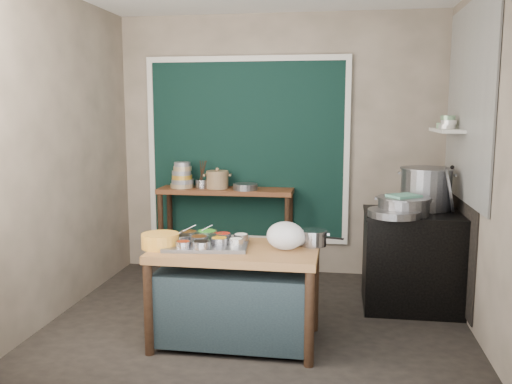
# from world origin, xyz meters

# --- Properties ---
(floor) EXTENTS (3.50, 3.00, 0.02)m
(floor) POSITION_xyz_m (0.00, 0.00, -0.01)
(floor) COLOR #29241F
(floor) RESTS_ON ground
(back_wall) EXTENTS (3.50, 0.02, 2.80)m
(back_wall) POSITION_xyz_m (0.00, 1.51, 1.40)
(back_wall) COLOR gray
(back_wall) RESTS_ON floor
(left_wall) EXTENTS (0.02, 3.00, 2.80)m
(left_wall) POSITION_xyz_m (-1.76, 0.00, 1.40)
(left_wall) COLOR gray
(left_wall) RESTS_ON floor
(right_wall) EXTENTS (0.02, 3.00, 2.80)m
(right_wall) POSITION_xyz_m (1.76, 0.00, 1.40)
(right_wall) COLOR gray
(right_wall) RESTS_ON floor
(curtain_panel) EXTENTS (2.10, 0.02, 1.90)m
(curtain_panel) POSITION_xyz_m (-0.35, 1.47, 1.35)
(curtain_panel) COLOR black
(curtain_panel) RESTS_ON back_wall
(curtain_frame) EXTENTS (2.22, 0.03, 2.02)m
(curtain_frame) POSITION_xyz_m (-0.35, 1.46, 1.35)
(curtain_frame) COLOR beige
(curtain_frame) RESTS_ON back_wall
(tile_panel) EXTENTS (0.02, 1.70, 1.70)m
(tile_panel) POSITION_xyz_m (1.74, 0.55, 1.85)
(tile_panel) COLOR #B2B2AA
(tile_panel) RESTS_ON right_wall
(soot_patch) EXTENTS (0.01, 1.30, 1.30)m
(soot_patch) POSITION_xyz_m (1.74, 0.65, 0.70)
(soot_patch) COLOR black
(soot_patch) RESTS_ON right_wall
(wall_shelf) EXTENTS (0.22, 0.70, 0.03)m
(wall_shelf) POSITION_xyz_m (1.63, 0.85, 1.60)
(wall_shelf) COLOR beige
(wall_shelf) RESTS_ON right_wall
(prep_table) EXTENTS (1.26, 0.73, 0.75)m
(prep_table) POSITION_xyz_m (-0.11, -0.44, 0.38)
(prep_table) COLOR brown
(prep_table) RESTS_ON floor
(back_counter) EXTENTS (1.45, 0.40, 0.95)m
(back_counter) POSITION_xyz_m (-0.55, 1.28, 0.47)
(back_counter) COLOR brown
(back_counter) RESTS_ON floor
(stove_block) EXTENTS (0.90, 0.68, 0.85)m
(stove_block) POSITION_xyz_m (1.35, 0.55, 0.42)
(stove_block) COLOR black
(stove_block) RESTS_ON floor
(stove_top) EXTENTS (0.92, 0.69, 0.03)m
(stove_top) POSITION_xyz_m (1.35, 0.55, 0.86)
(stove_top) COLOR black
(stove_top) RESTS_ON stove_block
(condiment_tray) EXTENTS (0.67, 0.51, 0.03)m
(condiment_tray) POSITION_xyz_m (-0.34, -0.43, 0.76)
(condiment_tray) COLOR gray
(condiment_tray) RESTS_ON prep_table
(condiment_bowls) EXTENTS (0.57, 0.44, 0.07)m
(condiment_bowls) POSITION_xyz_m (-0.35, -0.42, 0.81)
(condiment_bowls) COLOR gray
(condiment_bowls) RESTS_ON condiment_tray
(yellow_basin) EXTENTS (0.32, 0.32, 0.11)m
(yellow_basin) POSITION_xyz_m (-0.68, -0.52, 0.80)
(yellow_basin) COLOR gold
(yellow_basin) RESTS_ON prep_table
(saucepan) EXTENTS (0.27, 0.27, 0.12)m
(saucepan) POSITION_xyz_m (0.46, -0.28, 0.81)
(saucepan) COLOR gray
(saucepan) RESTS_ON prep_table
(plastic_bag_a) EXTENTS (0.34, 0.31, 0.21)m
(plastic_bag_a) POSITION_xyz_m (0.27, -0.44, 0.86)
(plastic_bag_a) COLOR white
(plastic_bag_a) RESTS_ON prep_table
(plastic_bag_b) EXTENTS (0.24, 0.23, 0.14)m
(plastic_bag_b) POSITION_xyz_m (0.33, -0.33, 0.82)
(plastic_bag_b) COLOR white
(plastic_bag_b) RESTS_ON prep_table
(bowl_stack) EXTENTS (0.25, 0.25, 0.28)m
(bowl_stack) POSITION_xyz_m (-1.03, 1.27, 1.07)
(bowl_stack) COLOR tan
(bowl_stack) RESTS_ON back_counter
(utensil_cup) EXTENTS (0.20, 0.20, 0.09)m
(utensil_cup) POSITION_xyz_m (-0.81, 1.28, 1.00)
(utensil_cup) COLOR gray
(utensil_cup) RESTS_ON back_counter
(ceramic_crock) EXTENTS (0.30, 0.30, 0.17)m
(ceramic_crock) POSITION_xyz_m (-0.64, 1.27, 1.04)
(ceramic_crock) COLOR olive
(ceramic_crock) RESTS_ON back_counter
(wide_bowl) EXTENTS (0.27, 0.27, 0.07)m
(wide_bowl) POSITION_xyz_m (-0.33, 1.22, 0.98)
(wide_bowl) COLOR gray
(wide_bowl) RESTS_ON back_counter
(stock_pot) EXTENTS (0.60, 0.60, 0.38)m
(stock_pot) POSITION_xyz_m (1.45, 0.74, 1.07)
(stock_pot) COLOR gray
(stock_pot) RESTS_ON stove_top
(pot_lid) EXTENTS (0.15, 0.43, 0.42)m
(pot_lid) POSITION_xyz_m (1.63, 0.63, 1.09)
(pot_lid) COLOR gray
(pot_lid) RESTS_ON stove_top
(steamer) EXTENTS (0.55, 0.55, 0.15)m
(steamer) POSITION_xyz_m (1.22, 0.44, 0.96)
(steamer) COLOR gray
(steamer) RESTS_ON stove_top
(green_cloth) EXTENTS (0.32, 0.31, 0.02)m
(green_cloth) POSITION_xyz_m (1.22, 0.44, 1.04)
(green_cloth) COLOR #5CA18D
(green_cloth) RESTS_ON steamer
(shallow_pan) EXTENTS (0.46, 0.46, 0.06)m
(shallow_pan) POSITION_xyz_m (1.13, 0.32, 0.91)
(shallow_pan) COLOR gray
(shallow_pan) RESTS_ON stove_top
(shelf_bowl_stack) EXTENTS (0.15, 0.15, 0.12)m
(shelf_bowl_stack) POSITION_xyz_m (1.63, 0.84, 1.67)
(shelf_bowl_stack) COLOR silver
(shelf_bowl_stack) RESTS_ON wall_shelf
(shelf_bowl_green) EXTENTS (0.17, 0.17, 0.05)m
(shelf_bowl_green) POSITION_xyz_m (1.63, 1.02, 1.64)
(shelf_bowl_green) COLOR gray
(shelf_bowl_green) RESTS_ON wall_shelf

